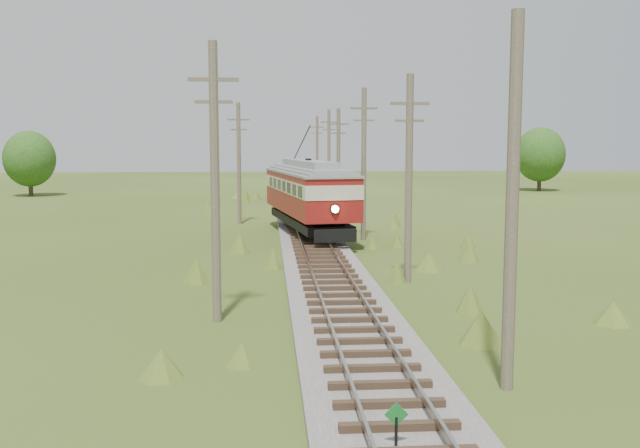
{
  "coord_description": "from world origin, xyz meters",
  "views": [
    {
      "loc": [
        -2.55,
        -10.99,
        5.85
      ],
      "look_at": [
        0.0,
        23.0,
        1.91
      ],
      "focal_mm": 40.0,
      "sensor_mm": 36.0,
      "label": 1
    }
  ],
  "objects": [
    {
      "name": "switch_marker",
      "position": [
        -0.2,
        1.5,
        0.63
      ],
      "size": [
        0.45,
        0.06,
        1.08
      ],
      "color": "black",
      "rests_on": "ground"
    },
    {
      "name": "utility_pole_r_5",
      "position": [
        3.4,
        57.0,
        4.58
      ],
      "size": [
        1.6,
        0.3,
        8.9
      ],
      "color": "brown",
      "rests_on": "ground"
    },
    {
      "name": "tree_mid_b",
      "position": [
        30.0,
        72.0,
        4.33
      ],
      "size": [
        5.88,
        5.88,
        7.57
      ],
      "color": "#38281C",
      "rests_on": "ground"
    },
    {
      "name": "utility_pole_r_1",
      "position": [
        3.1,
        5.0,
        4.4
      ],
      "size": [
        0.3,
        0.3,
        8.8
      ],
      "color": "brown",
      "rests_on": "ground"
    },
    {
      "name": "utility_pole_r_6",
      "position": [
        3.2,
        70.0,
        4.47
      ],
      "size": [
        1.6,
        0.3,
        8.7
      ],
      "color": "brown",
      "rests_on": "ground"
    },
    {
      "name": "utility_pole_r_2",
      "position": [
        3.3,
        18.0,
        4.42
      ],
      "size": [
        1.6,
        0.3,
        8.6
      ],
      "color": "brown",
      "rests_on": "ground"
    },
    {
      "name": "utility_pole_l_b",
      "position": [
        -4.5,
        40.0,
        4.42
      ],
      "size": [
        1.6,
        0.3,
        8.6
      ],
      "color": "brown",
      "rests_on": "ground"
    },
    {
      "name": "streetcar",
      "position": [
        0.0,
        32.58,
        2.86
      ],
      "size": [
        5.17,
        13.88,
        6.28
      ],
      "rotation": [
        0.0,
        0.0,
        0.15
      ],
      "color": "black",
      "rests_on": "ground"
    },
    {
      "name": "gondola",
      "position": [
        0.0,
        60.05,
        1.89
      ],
      "size": [
        3.21,
        7.65,
        2.47
      ],
      "rotation": [
        0.0,
        0.0,
        0.11
      ],
      "color": "black",
      "rests_on": "ground"
    },
    {
      "name": "utility_pole_r_3",
      "position": [
        3.2,
        31.0,
        4.63
      ],
      "size": [
        1.6,
        0.3,
        9.0
      ],
      "color": "brown",
      "rests_on": "ground"
    },
    {
      "name": "railbed_main",
      "position": [
        0.0,
        34.0,
        0.19
      ],
      "size": [
        3.6,
        96.0,
        0.57
      ],
      "color": "#605B54",
      "rests_on": "ground"
    },
    {
      "name": "utility_pole_r_4",
      "position": [
        3.0,
        44.0,
        4.32
      ],
      "size": [
        1.6,
        0.3,
        8.4
      ],
      "color": "brown",
      "rests_on": "ground"
    },
    {
      "name": "gravel_pile",
      "position": [
        4.86,
        53.31,
        0.52
      ],
      "size": [
        3.05,
        3.23,
        1.11
      ],
      "color": "gray",
      "rests_on": "ground"
    },
    {
      "name": "utility_pole_l_a",
      "position": [
        -4.2,
        12.0,
        4.63
      ],
      "size": [
        1.6,
        0.3,
        9.0
      ],
      "color": "brown",
      "rests_on": "ground"
    },
    {
      "name": "tree_mid_a",
      "position": [
        -28.0,
        68.0,
        4.02
      ],
      "size": [
        5.46,
        5.46,
        7.03
      ],
      "color": "#38281C",
      "rests_on": "ground"
    }
  ]
}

